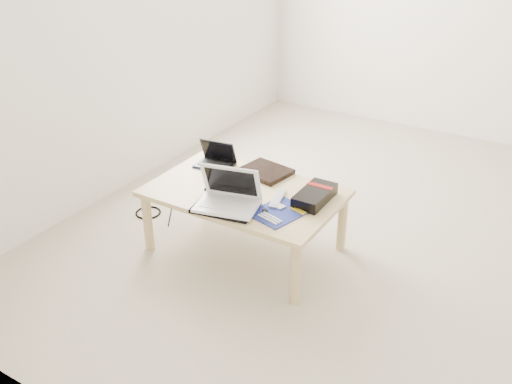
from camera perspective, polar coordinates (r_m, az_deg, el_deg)
The scene contains 13 objects.
ground at distance 3.69m, azimuth 14.08°, elevation -4.84°, with size 4.00×4.00×0.00m, color #BBAD98.
coffee_table at distance 3.34m, azimuth -1.15°, elevation -0.60°, with size 1.10×0.70×0.40m.
book at distance 3.51m, azimuth 0.94°, elevation 2.07°, with size 0.32×0.28×0.03m.
netbook at distance 3.62m, azimuth -4.04°, elevation 3.19°, with size 0.25×0.20×0.16m.
tablet at distance 3.35m, azimuth -2.84°, elevation 0.60°, with size 0.26×0.22×0.01m.
remote at distance 3.21m, azimuth 2.19°, elevation -0.68°, with size 0.10×0.22×0.02m.
neoprene_sleeve at distance 3.13m, azimuth -3.05°, elevation -1.47°, with size 0.33×0.24×0.02m, color black.
white_laptop at distance 3.10m, azimuth -2.77°, elevation -0.52°, with size 0.38×0.31×0.23m.
motherboard at distance 3.09m, azimuth 2.31°, elevation -2.03°, with size 0.30×0.34×0.01m.
gpu_box at distance 3.21m, azimuth 5.90°, elevation -0.36°, with size 0.15×0.30×0.07m.
cable_coil at distance 3.42m, azimuth -3.05°, elevation 1.15°, with size 0.10×0.10×0.01m, color black.
floor_cable_coil at distance 3.95m, azimuth -10.73°, elevation -2.04°, with size 0.17×0.17×0.01m, color black.
floor_cable_trail at distance 3.92m, azimuth -8.53°, elevation -2.07°, with size 0.01×0.01×0.35m, color black.
Camera 1 is at (0.80, -3.04, 1.94)m, focal length 40.00 mm.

